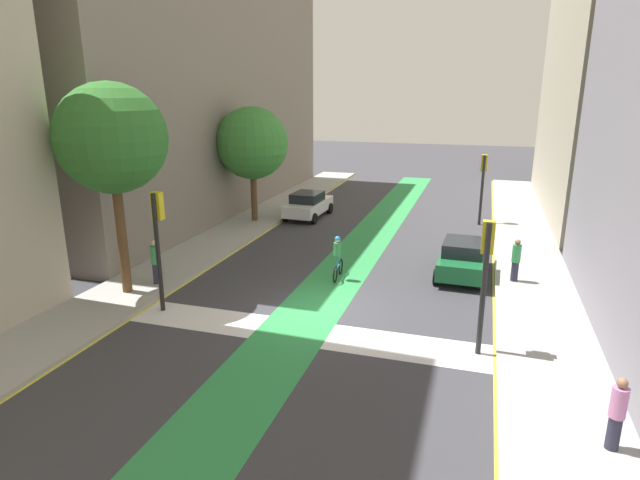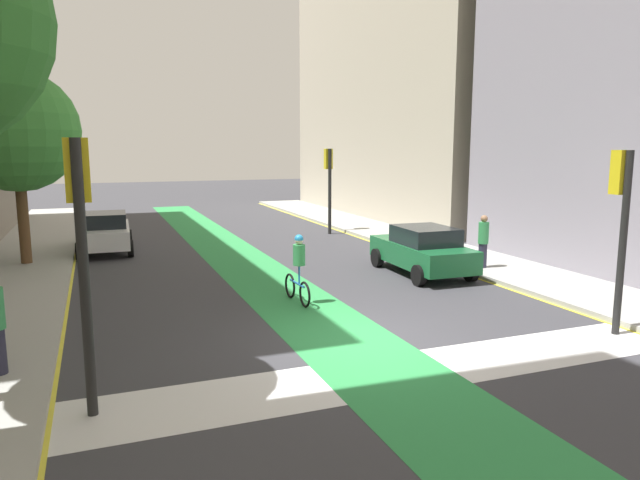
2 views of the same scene
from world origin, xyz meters
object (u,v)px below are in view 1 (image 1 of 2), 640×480
Objects in this scene: pedestrian_sidewalk_left_a at (155,261)px; traffic_signal_near_right at (486,262)px; car_green_right_far at (463,258)px; pedestrian_sidewalk_right_a at (516,260)px; car_white_left_far at (308,205)px; traffic_signal_far_right at (483,176)px; pedestrian_sidewalk_right_b at (617,413)px; street_tree_far at (252,143)px; cyclist_in_lane at (338,257)px; street_tree_near at (111,139)px; traffic_signal_near_left at (158,229)px.

traffic_signal_near_right is at bearing -8.43° from pedestrian_sidewalk_left_a.
car_green_right_far is 2.10m from pedestrian_sidewalk_right_a.
traffic_signal_far_right is at bearing 7.71° from car_white_left_far.
pedestrian_sidewalk_right_b is 23.21m from street_tree_far.
pedestrian_sidewalk_left_a is 16.27m from pedestrian_sidewalk_right_b.
cyclist_in_lane is 0.28× the size of street_tree_far.
street_tree_near reaches higher than street_tree_far.
traffic_signal_near_right is 7.11m from car_green_right_far.
traffic_signal_near_right is at bearing -44.35° from street_tree_far.
traffic_signal_near_right reaches higher than pedestrian_sidewalk_right_a.
car_green_right_far is at bearing 34.06° from traffic_signal_near_left.
street_tree_far is at bearing -164.55° from traffic_signal_far_right.
pedestrian_sidewalk_right_a is 1.02× the size of pedestrian_sidewalk_right_b.
pedestrian_sidewalk_right_a is (6.97, 1.50, 0.07)m from cyclist_in_lane.
pedestrian_sidewalk_right_a is at bearing 21.51° from street_tree_near.
traffic_signal_near_left reaches higher than traffic_signal_near_right.
traffic_signal_far_right is 0.61× the size of street_tree_far.
street_tree_far is at bearing 93.08° from pedestrian_sidewalk_left_a.
street_tree_far reaches higher than car_green_right_far.
traffic_signal_near_left is at bearing -19.79° from street_tree_near.
street_tree_far reaches higher than car_white_left_far.
cyclist_in_lane is at bearing 24.45° from pedestrian_sidewalk_left_a.
street_tree_near is at bearing -118.52° from pedestrian_sidewalk_left_a.
traffic_signal_near_right reaches higher than car_green_right_far.
traffic_signal_near_right is 7.73m from cyclist_in_lane.
cyclist_in_lane is (-5.44, -11.30, -1.85)m from traffic_signal_far_right.
pedestrian_sidewalk_left_a reaches higher than pedestrian_sidewalk_right_a.
pedestrian_sidewalk_right_a is at bearing 18.35° from pedestrian_sidewalk_left_a.
traffic_signal_near_right is 12.62m from pedestrian_sidewalk_left_a.
traffic_signal_far_right is at bearing 50.57° from street_tree_near.
pedestrian_sidewalk_right_b is (1.60, -10.32, -0.02)m from pedestrian_sidewalk_right_a.
pedestrian_sidewalk_left_a is at bearing -86.92° from street_tree_far.
pedestrian_sidewalk_right_b is (2.85, -3.98, -1.82)m from traffic_signal_near_right.
street_tree_near is 11.97m from street_tree_far.
pedestrian_sidewalk_left_a is at bearing 129.72° from traffic_signal_near_left.
cyclist_in_lane is 12.30m from pedestrian_sidewalk_right_b.
car_white_left_far is 0.65× the size of street_tree_far.
pedestrian_sidewalk_left_a is (-2.03, -12.95, 0.27)m from car_white_left_far.
car_green_right_far is at bearing 26.35° from street_tree_near.
car_green_right_far is at bearing 23.13° from pedestrian_sidewalk_left_a.
traffic_signal_near_left is 3.06m from pedestrian_sidewalk_left_a.
street_tree_far is at bearing 132.75° from cyclist_in_lane.
pedestrian_sidewalk_right_b is (15.20, -5.81, -0.05)m from pedestrian_sidewalk_left_a.
cyclist_in_lane reaches higher than car_green_right_far.
traffic_signal_near_right is 0.95× the size of car_green_right_far.
traffic_signal_near_left is 1.06× the size of traffic_signal_far_right.
traffic_signal_near_right is 13.32m from street_tree_near.
street_tree_far reaches higher than pedestrian_sidewalk_right_a.
traffic_signal_near_right reaches higher than cyclist_in_lane.
car_white_left_far is 5.10m from street_tree_far.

